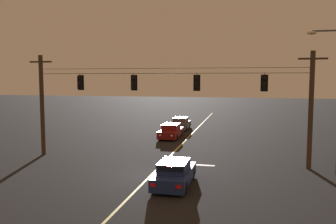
# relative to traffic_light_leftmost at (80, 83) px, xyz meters

# --- Properties ---
(ground_plane) EXTENTS (180.00, 180.00, 0.00)m
(ground_plane) POSITION_rel_traffic_light_leftmost_xyz_m (6.46, -4.00, -5.59)
(ground_plane) COLOR black
(lane_centre_stripe) EXTENTS (0.14, 60.00, 0.01)m
(lane_centre_stripe) POSITION_rel_traffic_light_leftmost_xyz_m (6.46, 6.02, -5.59)
(lane_centre_stripe) COLOR #D1C64C
(lane_centre_stripe) RESTS_ON ground
(stop_bar_paint) EXTENTS (3.40, 0.36, 0.01)m
(stop_bar_paint) POSITION_rel_traffic_light_leftmost_xyz_m (8.36, -0.58, -5.59)
(stop_bar_paint) COLOR silver
(stop_bar_paint) RESTS_ON ground
(signal_span_assembly) EXTENTS (21.14, 0.32, 7.65)m
(signal_span_assembly) POSITION_rel_traffic_light_leftmost_xyz_m (6.46, 0.02, -1.61)
(signal_span_assembly) COLOR #423021
(signal_span_assembly) RESTS_ON ground
(traffic_light_leftmost) EXTENTS (0.48, 0.41, 1.22)m
(traffic_light_leftmost) POSITION_rel_traffic_light_leftmost_xyz_m (0.00, 0.00, 0.00)
(traffic_light_leftmost) COLOR black
(traffic_light_left_inner) EXTENTS (0.48, 0.41, 1.22)m
(traffic_light_left_inner) POSITION_rel_traffic_light_leftmost_xyz_m (4.16, 0.00, 0.00)
(traffic_light_left_inner) COLOR black
(traffic_light_centre) EXTENTS (0.48, 0.41, 1.22)m
(traffic_light_centre) POSITION_rel_traffic_light_leftmost_xyz_m (8.70, 0.00, 0.00)
(traffic_light_centre) COLOR black
(traffic_light_right_inner) EXTENTS (0.48, 0.41, 1.22)m
(traffic_light_right_inner) POSITION_rel_traffic_light_leftmost_xyz_m (13.20, 0.00, 0.00)
(traffic_light_right_inner) COLOR black
(car_waiting_near_lane) EXTENTS (1.80, 4.33, 1.39)m
(car_waiting_near_lane) POSITION_rel_traffic_light_leftmost_xyz_m (8.26, -5.37, -4.94)
(car_waiting_near_lane) COLOR navy
(car_waiting_near_lane) RESTS_ON ground
(car_oncoming_lead) EXTENTS (1.80, 4.42, 1.39)m
(car_oncoming_lead) POSITION_rel_traffic_light_leftmost_xyz_m (4.80, 9.71, -4.94)
(car_oncoming_lead) COLOR maroon
(car_oncoming_lead) RESTS_ON ground
(car_oncoming_trailing) EXTENTS (1.80, 4.42, 1.39)m
(car_oncoming_trailing) POSITION_rel_traffic_light_leftmost_xyz_m (4.67, 15.64, -4.94)
(car_oncoming_trailing) COLOR #4C4C51
(car_oncoming_trailing) RESTS_ON ground
(street_lamp_corner) EXTENTS (2.11, 0.30, 8.85)m
(street_lamp_corner) POSITION_rel_traffic_light_leftmost_xyz_m (17.28, -1.14, -0.34)
(street_lamp_corner) COLOR #4C4F54
(street_lamp_corner) RESTS_ON ground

